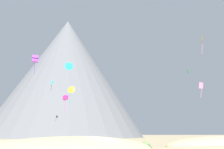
% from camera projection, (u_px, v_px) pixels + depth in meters
% --- Properties ---
extents(bush_near_left, '(1.94, 1.94, 1.03)m').
position_uv_depth(bush_near_left, '(145.00, 144.00, 44.56)').
color(bush_near_left, '#668C4C').
rests_on(bush_near_left, ground_plane).
extents(bush_scatter_east, '(2.93, 2.93, 1.01)m').
position_uv_depth(bush_scatter_east, '(39.00, 144.00, 43.48)').
color(bush_scatter_east, '#386633').
rests_on(bush_scatter_east, ground_plane).
extents(bush_ridge_crest, '(2.34, 2.34, 0.58)m').
position_uv_depth(bush_ridge_crest, '(90.00, 147.00, 39.82)').
color(bush_ridge_crest, '#386633').
rests_on(bush_ridge_crest, ground_plane).
extents(bush_mid_center, '(1.67, 1.67, 0.88)m').
position_uv_depth(bush_mid_center, '(149.00, 147.00, 35.69)').
color(bush_mid_center, '#386633').
rests_on(bush_mid_center, ground_plane).
extents(rock_massif, '(76.59, 76.59, 57.04)m').
position_uv_depth(rock_massif, '(62.00, 80.00, 133.76)').
color(rock_massif, slate).
rests_on(rock_massif, ground_plane).
extents(kite_yellow_low, '(2.04, 1.18, 4.75)m').
position_uv_depth(kite_yellow_low, '(71.00, 90.00, 75.65)').
color(kite_yellow_low, yellow).
extents(kite_green_mid, '(0.37, 0.95, 1.12)m').
position_uv_depth(kite_green_mid, '(188.00, 71.00, 71.63)').
color(kite_green_mid, green).
extents(kite_violet_mid, '(1.62, 1.61, 4.13)m').
position_uv_depth(kite_violet_mid, '(35.00, 59.00, 61.20)').
color(kite_violet_mid, purple).
extents(kite_teal_mid, '(1.79, 0.83, 1.74)m').
position_uv_depth(kite_teal_mid, '(69.00, 66.00, 58.05)').
color(kite_teal_mid, teal).
extents(kite_cyan_mid, '(0.80, 0.73, 3.31)m').
position_uv_depth(kite_cyan_mid, '(52.00, 83.00, 88.32)').
color(kite_cyan_mid, '#33BCDB').
extents(kite_gold_mid, '(1.22, 2.53, 5.01)m').
position_uv_depth(kite_gold_mid, '(202.00, 40.00, 71.14)').
color(kite_gold_mid, gold).
extents(kite_pink_low, '(0.96, 0.61, 3.63)m').
position_uv_depth(kite_pink_low, '(201.00, 87.00, 65.86)').
color(kite_pink_low, pink).
extents(kite_magenta_low, '(1.77, 1.79, 5.35)m').
position_uv_depth(kite_magenta_low, '(66.00, 98.00, 80.19)').
color(kite_magenta_low, '#D1339E').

